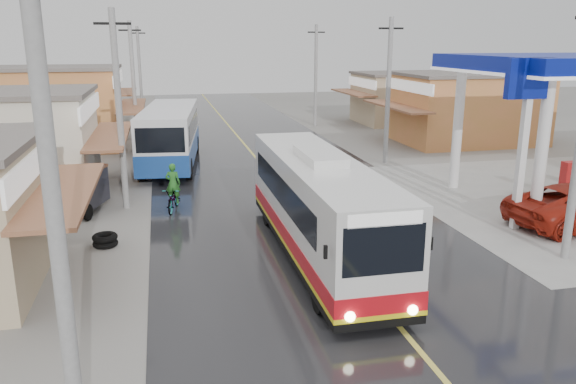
{
  "coord_description": "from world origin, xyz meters",
  "views": [
    {
      "loc": [
        -5.38,
        -14.44,
        6.77
      ],
      "look_at": [
        -1.31,
        3.5,
        1.79
      ],
      "focal_mm": 35.0,
      "sensor_mm": 36.0,
      "label": 1
    }
  ],
  "objects_px": {
    "tricycle_near": "(81,188)",
    "coach_bus": "(318,207)",
    "second_bus": "(170,135)",
    "cyclist": "(174,195)",
    "tyre_stack": "(105,240)"
  },
  "relations": [
    {
      "from": "second_bus",
      "to": "tricycle_near",
      "type": "bearing_deg",
      "value": -108.06
    },
    {
      "from": "second_bus",
      "to": "tyre_stack",
      "type": "distance_m",
      "value": 12.77
    },
    {
      "from": "cyclist",
      "to": "coach_bus",
      "type": "bearing_deg",
      "value": -41.09
    },
    {
      "from": "tricycle_near",
      "to": "cyclist",
      "type": "bearing_deg",
      "value": 9.45
    },
    {
      "from": "second_bus",
      "to": "tyre_stack",
      "type": "height_order",
      "value": "second_bus"
    },
    {
      "from": "cyclist",
      "to": "tyre_stack",
      "type": "xyz_separation_m",
      "value": [
        -2.41,
        -3.66,
        -0.45
      ]
    },
    {
      "from": "second_bus",
      "to": "cyclist",
      "type": "relative_size",
      "value": 4.89
    },
    {
      "from": "coach_bus",
      "to": "cyclist",
      "type": "relative_size",
      "value": 5.43
    },
    {
      "from": "cyclist",
      "to": "second_bus",
      "type": "bearing_deg",
      "value": 102.02
    },
    {
      "from": "tricycle_near",
      "to": "coach_bus",
      "type": "bearing_deg",
      "value": -21.03
    },
    {
      "from": "tricycle_near",
      "to": "tyre_stack",
      "type": "xyz_separation_m",
      "value": [
        1.21,
        -4.24,
        -0.82
      ]
    },
    {
      "from": "coach_bus",
      "to": "cyclist",
      "type": "bearing_deg",
      "value": 126.27
    },
    {
      "from": "tricycle_near",
      "to": "second_bus",
      "type": "bearing_deg",
      "value": 83.91
    },
    {
      "from": "second_bus",
      "to": "tyre_stack",
      "type": "bearing_deg",
      "value": -94.98
    },
    {
      "from": "coach_bus",
      "to": "second_bus",
      "type": "height_order",
      "value": "coach_bus"
    }
  ]
}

